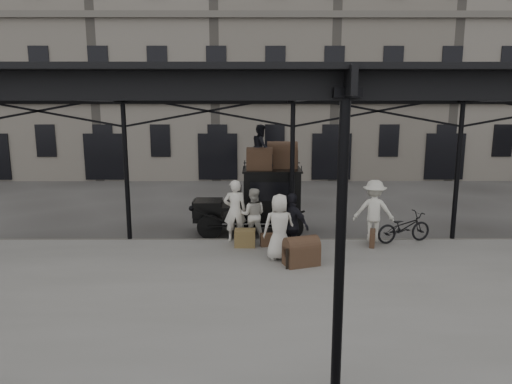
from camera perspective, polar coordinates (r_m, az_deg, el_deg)
ground at (r=12.39m, az=5.15°, el=-9.13°), size 120.00×120.00×0.00m
platform at (r=10.51m, az=6.18°, el=-12.42°), size 28.00×8.00×0.15m
canopy at (r=9.96m, az=6.53°, el=12.96°), size 22.50×9.00×4.74m
building_frontage at (r=29.76m, az=2.07°, el=16.07°), size 64.00×8.00×14.00m
taxi at (r=15.10m, az=0.74°, el=-0.74°), size 3.65×1.55×2.18m
porter_left at (r=13.77m, az=-2.65°, el=-2.34°), size 0.71×0.49×1.88m
porter_midleft at (r=13.79m, az=-0.39°, el=-2.85°), size 0.83×0.67×1.63m
porter_centre at (r=12.14m, az=2.95°, el=-4.39°), size 0.88×0.59×1.77m
porter_official at (r=12.32m, az=4.51°, el=-4.21°), size 1.07×0.99×1.77m
porter_right at (r=14.23m, az=14.51°, el=-2.27°), size 1.33×0.94×1.87m
bicycle at (r=14.44m, az=18.00°, el=-4.21°), size 1.86×1.09×0.93m
porter_roof at (r=14.76m, az=0.64°, el=5.66°), size 0.56×0.72×1.44m
steamer_trunk_roof_near at (r=14.65m, az=0.45°, el=3.97°), size 0.85×0.54×0.60m
steamer_trunk_roof_far at (r=15.12m, az=3.29°, el=4.40°), size 1.01×0.63×0.73m
steamer_trunk_platform at (r=11.90m, az=5.69°, el=-7.60°), size 1.00×0.79×0.64m
wicker_hamper at (r=13.39m, az=-1.39°, el=-5.76°), size 0.61×0.47×0.50m
suitcase_upright at (r=13.88m, az=14.34°, el=-5.62°), size 0.31×0.62×0.45m
suitcase_flat at (r=13.42m, az=1.84°, el=-5.96°), size 0.62×0.27×0.40m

